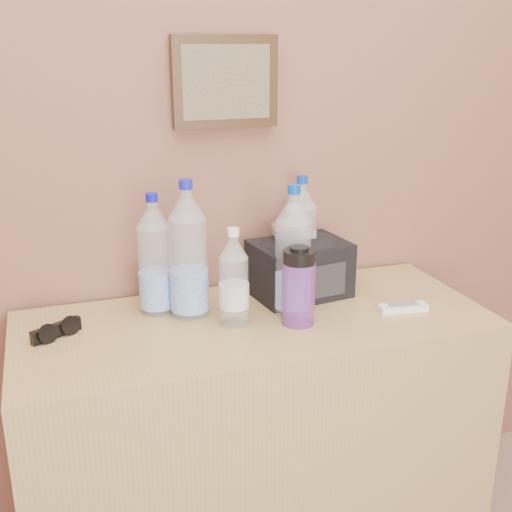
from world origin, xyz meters
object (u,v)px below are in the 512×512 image
Objects in this scene: ac_remote at (403,308)px; foil_packet at (293,230)px; dresser at (255,444)px; toiletry_bag at (299,265)px; pet_small at (234,283)px; pet_large_c at (301,238)px; nalgene_bottle at (299,286)px; pet_large_a at (188,257)px; pet_large_d at (293,257)px; sunglasses at (56,330)px; pet_large_b at (155,261)px.

ac_remote is 1.16× the size of foil_packet.
ac_remote reaches higher than dresser.
pet_small is at bearing -157.88° from toiletry_bag.
pet_large_c is 1.27× the size of toiletry_bag.
pet_small is at bearing 161.82° from nalgene_bottle.
nalgene_bottle is at bearing -18.18° from pet_small.
pet_large_a is 0.30m from nalgene_bottle.
pet_large_c is at bearing 48.11° from foil_packet.
pet_large_a is 0.39m from pet_large_c.
pet_large_c is 0.20m from pet_large_d.
nalgene_bottle is at bearing -176.02° from ac_remote.
sunglasses is (-0.63, 0.04, -0.14)m from pet_large_d.
pet_large_b is 0.70m from ac_remote.
sunglasses is at bearing 176.36° from pet_large_d.
pet_large_b is 0.40m from nalgene_bottle.
ac_remote is at bearing -18.79° from pet_large_b.
pet_large_c is 0.08m from foil_packet.
pet_large_a reaches higher than pet_large_d.
foil_packet is at bearing -131.89° from pet_large_c.
pet_large_a is 0.61m from ac_remote.
pet_large_b reaches higher than nalgene_bottle.
pet_large_c is (0.21, 0.19, 0.55)m from dresser.
pet_large_d is (0.11, 0.01, 0.56)m from dresser.
nalgene_bottle is 1.55× the size of sunglasses.
pet_large_c reaches higher than nalgene_bottle.
dresser is at bearing -137.29° from pet_large_c.
toiletry_bag is (0.24, 0.14, -0.02)m from pet_small.
sunglasses is (-0.72, -0.14, -0.13)m from pet_large_c.
pet_large_b is at bearing -179.40° from foil_packet.
pet_large_d is (0.35, -0.12, 0.01)m from pet_large_b.
ac_remote is (0.47, -0.07, -0.11)m from pet_small.
nalgene_bottle is 0.32m from ac_remote.
foil_packet is at bearing 0.60° from pet_large_b.
ac_remote is (0.57, -0.17, -0.16)m from pet_large_a.
dresser is at bearing -172.43° from pet_large_d.
foil_packet reaches higher than dresser.
pet_large_d is 2.60× the size of sunglasses.
nalgene_bottle reaches higher than ac_remote.
toiletry_bag is at bearing 35.20° from dresser.
pet_large_b is 0.31m from sunglasses.
pet_small is 1.23× the size of nalgene_bottle.
nalgene_bottle is at bearing -41.25° from sunglasses.
pet_large_a is 0.28m from pet_large_d.
pet_large_c is at bearing -19.41° from sunglasses.
pet_large_c reaches higher than pet_large_b.
foil_packet is (0.32, 0.06, 0.03)m from pet_large_a.
pet_large_d is at bearing 8.36° from pet_small.
pet_large_c is (0.45, 0.06, 0.00)m from pet_large_b.
pet_large_a is 1.43× the size of pet_small.
pet_large_b is (-0.24, 0.14, 0.55)m from dresser.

